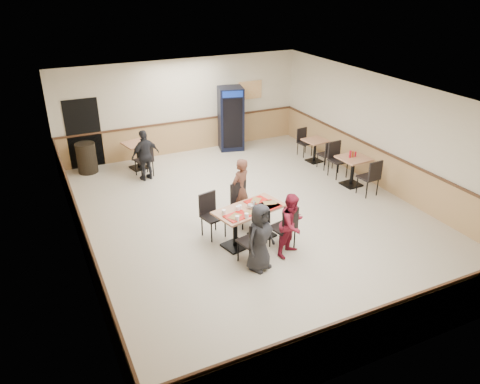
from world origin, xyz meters
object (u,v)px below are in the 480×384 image
lone_diner (145,155)px  diner_woman_right (292,225)px  main_table (249,219)px  side_table_far (315,147)px  side_table_near (353,167)px  back_table (138,151)px  diner_man_opposite (240,190)px  trash_bin (87,158)px  diner_woman_left (260,237)px  pepsi_cooler (231,119)px

lone_diner → diner_woman_right: bearing=93.3°
main_table → side_table_far: bearing=27.4°
side_table_near → back_table: (-5.05, 3.75, -0.01)m
side_table_near → side_table_far: 1.94m
diner_woman_right → diner_man_opposite: diner_man_opposite is taller
back_table → trash_bin: bearing=166.4°
diner_man_opposite → trash_bin: size_ratio=1.72×
lone_diner → back_table: bearing=-105.4°
back_table → diner_woman_left: bearing=-82.0°
back_table → main_table: bearing=-77.6°
diner_woman_right → trash_bin: (-3.17, 6.36, -0.24)m
main_table → diner_man_opposite: diner_man_opposite is taller
diner_woman_left → pepsi_cooler: pepsi_cooler is taller
main_table → diner_man_opposite: size_ratio=1.08×
pepsi_cooler → trash_bin: size_ratio=2.29×
pepsi_cooler → trash_bin: 4.72m
diner_woman_right → pepsi_cooler: size_ratio=0.67×
diner_woman_right → lone_diner: 5.38m
pepsi_cooler → side_table_near: bearing=-52.4°
lone_diner → side_table_far: bearing=154.6°
side_table_near → trash_bin: (-6.50, 4.10, -0.10)m
diner_woman_right → lone_diner: bearing=83.6°
back_table → pepsi_cooler: 3.29m
pepsi_cooler → main_table: bearing=-96.6°
diner_woman_left → diner_man_opposite: diner_man_opposite is taller
diner_man_opposite → pepsi_cooler: 4.92m
diner_woman_left → side_table_near: bearing=8.6°
trash_bin → main_table: bearing=-65.0°
diner_man_opposite → back_table: size_ratio=1.71×
main_table → trash_bin: 6.12m
lone_diner → trash_bin: size_ratio=1.63×
side_table_far → back_table: back_table is taller
diner_woman_right → pepsi_cooler: (1.51, 6.41, 0.34)m
lone_diner → side_table_far: size_ratio=2.02×
lone_diner → back_table: (0.00, 0.92, -0.20)m
diner_woman_left → back_table: diner_woman_left is taller
diner_man_opposite → pepsi_cooler: (1.82, 4.56, 0.26)m
pepsi_cooler → trash_bin: pepsi_cooler is taller
trash_bin → lone_diner: bearing=-41.2°
side_table_near → back_table: 6.29m
trash_bin → side_table_far: bearing=-18.3°
diner_woman_right → pepsi_cooler: bearing=51.6°
main_table → pepsi_cooler: (2.09, 5.58, 0.48)m
diner_man_opposite → lone_diner: size_ratio=1.05×
side_table_near → trash_bin: bearing=147.7°
diner_woman_right → side_table_near: bearing=9.1°
pepsi_cooler → side_table_far: bearing=-35.9°
side_table_far → trash_bin: 6.90m
back_table → pepsi_cooler: pepsi_cooler is taller
diner_woman_right → diner_man_opposite: (-0.31, 1.84, 0.08)m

